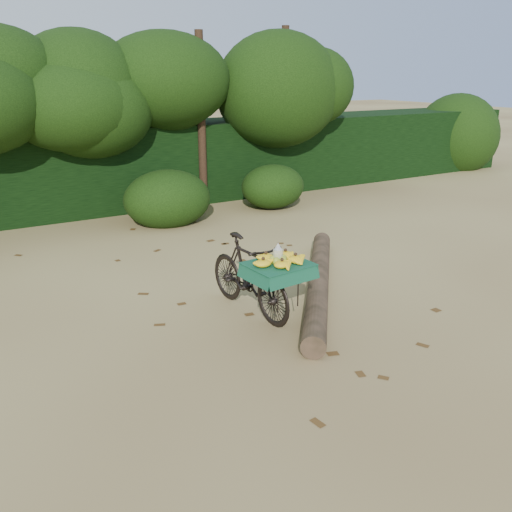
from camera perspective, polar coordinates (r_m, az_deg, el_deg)
ground at (r=6.93m, az=-7.62°, el=-6.45°), size 80.00×80.00×0.00m
vendor_bicycle at (r=6.82m, az=-0.64°, el=-2.02°), size 0.77×1.77×1.00m
fallen_log at (r=7.67m, az=6.61°, el=-2.66°), size 2.65×3.27×0.28m
hedge_backdrop at (r=12.51m, az=-19.29°, el=8.45°), size 26.00×1.80×1.80m
tree_row at (r=11.48m, az=-22.29°, el=12.83°), size 14.50×2.00×4.00m
bush_clumps at (r=10.80m, az=-14.25°, el=4.96°), size 8.80×1.70×0.90m
leaf_litter at (r=7.48m, az=-9.58°, el=-4.54°), size 7.00×7.30×0.01m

